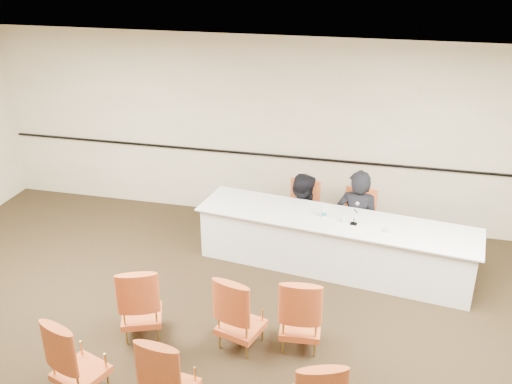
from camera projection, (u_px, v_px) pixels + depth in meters
floor at (217, 380)px, 6.12m from camera, size 10.00×10.00×0.00m
ceiling at (207, 109)px, 4.88m from camera, size 10.00×10.00×0.00m
wall_back at (289, 132)px, 9.04m from camera, size 10.00×0.04×3.00m
wall_rail at (287, 157)px, 9.17m from camera, size 9.80×0.04×0.03m
panel_table at (334, 244)px, 8.02m from camera, size 3.98×1.42×0.78m
panelist_main at (356, 226)px, 8.43m from camera, size 0.68×0.48×1.77m
panelist_main_chair at (357, 223)px, 8.41m from camera, size 0.56×0.56×0.95m
panelist_second at (300, 223)px, 8.77m from camera, size 0.94×0.81×1.65m
panelist_second_chair at (301, 214)px, 8.70m from camera, size 0.56×0.56×0.95m
papers at (367, 228)px, 7.63m from camera, size 0.35×0.29×0.00m
microphone at (354, 215)px, 7.66m from camera, size 0.13×0.21×0.28m
water_bottle at (325, 210)px, 7.86m from camera, size 0.08×0.08×0.22m
drinking_glass at (344, 219)px, 7.74m from camera, size 0.09×0.09×0.10m
coffee_cup at (388, 229)px, 7.47m from camera, size 0.08×0.08×0.12m
aud_chair_front_left at (140, 300)px, 6.64m from camera, size 0.65×0.65×0.95m
aud_chair_front_mid at (241, 311)px, 6.45m from camera, size 0.62×0.62×0.95m
aud_chair_front_right at (301, 311)px, 6.44m from camera, size 0.54×0.54×0.95m
aud_chair_back_left at (78, 355)px, 5.77m from camera, size 0.64×0.64×0.95m
aud_chair_back_mid at (170, 373)px, 5.54m from camera, size 0.56×0.56×0.95m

